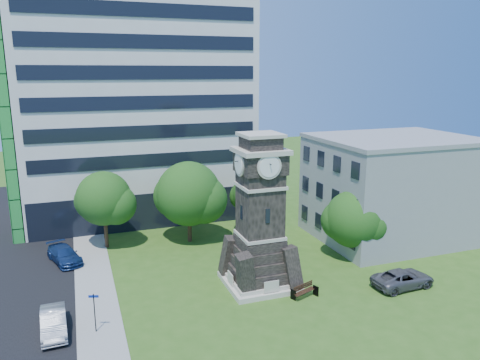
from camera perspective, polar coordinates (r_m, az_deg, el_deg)
name	(u,v)px	position (r m, az deg, el deg)	size (l,w,h in m)	color
ground	(232,301)	(35.99, -0.99, -14.57)	(160.00, 160.00, 0.00)	#305819
sidewalk	(96,292)	(38.96, -17.20, -12.88)	(3.00, 70.00, 0.06)	gray
clock_tower	(260,222)	(36.63, 2.43, -5.10)	(5.40, 5.40, 12.22)	#BAB1A2
office_tall	(134,93)	(56.53, -12.81, 10.26)	(26.20, 15.11, 28.60)	silver
office_low	(392,187)	(50.01, 18.05, -0.86)	(15.20, 12.20, 10.40)	gray
car_street_mid	(54,322)	(34.14, -21.78, -15.82)	(1.57, 4.49, 1.48)	#9FA2A6
car_street_north	(64,255)	(45.20, -20.63, -8.52)	(1.99, 4.90, 1.42)	navy
car_east_lot	(403,279)	(39.98, 19.26, -11.27)	(2.36, 5.12, 1.42)	#525157
park_bench	(304,290)	(36.65, 7.83, -13.19)	(2.03, 0.54, 1.05)	black
street_sign	(94,309)	(32.85, -17.33, -14.73)	(0.65, 0.07, 2.73)	black
tree_nw	(105,200)	(46.39, -16.17, -2.39)	(5.73, 5.20, 7.54)	#332114
tree_nc	(190,196)	(46.45, -6.16, -1.90)	(7.05, 6.41, 8.16)	#332114
tree_ne	(252,196)	(48.52, 1.53, -1.94)	(4.63, 4.21, 6.41)	#332114
tree_east	(354,221)	(43.60, 13.75, -4.82)	(5.72, 5.20, 6.33)	#332114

